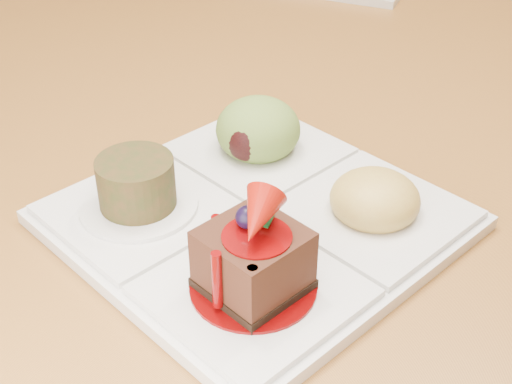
% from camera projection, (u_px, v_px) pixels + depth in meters
% --- Properties ---
extents(ground, '(6.00, 6.00, 0.00)m').
position_uv_depth(ground, '(328.00, 331.00, 1.54)').
color(ground, '#553718').
extents(dining_table, '(1.00, 1.80, 0.75)m').
position_uv_depth(dining_table, '(353.00, 31.00, 1.15)').
color(dining_table, '#9F6D29').
rests_on(dining_table, ground).
extents(sampler_plate, '(0.37, 0.37, 0.11)m').
position_uv_depth(sampler_plate, '(259.00, 201.00, 0.61)').
color(sampler_plate, silver).
rests_on(sampler_plate, dining_table).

